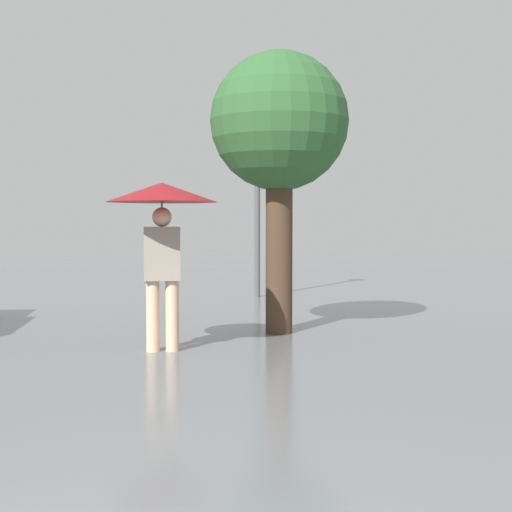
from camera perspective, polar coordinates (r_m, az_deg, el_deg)
pedestrian at (r=8.17m, az=-7.54°, el=3.58°), size 1.26×1.26×1.93m
tree at (r=9.54m, az=1.87°, el=10.29°), size 1.83×1.83×3.73m
street_lamp at (r=14.14m, az=0.10°, el=10.27°), size 0.39×0.39×4.59m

